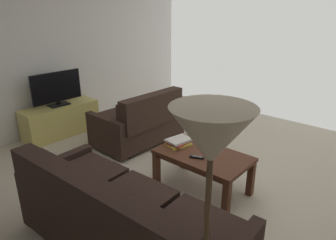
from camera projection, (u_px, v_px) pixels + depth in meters
ground_plane at (199, 185)px, 3.70m from camera, size 5.96×5.80×0.01m
wall_right at (54, 43)px, 5.01m from camera, size 0.12×5.80×2.89m
sofa_main at (120, 221)px, 2.51m from camera, size 2.08×0.91×0.88m
loveseat_near at (140, 122)px, 4.70m from camera, size 0.85×1.34×0.84m
coffee_table at (203, 159)px, 3.48m from camera, size 1.04×0.62×0.46m
floor_lamp at (210, 159)px, 1.29m from camera, size 0.36×0.36×1.66m
tv_stand at (61, 120)px, 5.06m from camera, size 0.48×1.22×0.51m
flat_tv at (57, 88)px, 4.87m from camera, size 0.21×0.83×0.54m
book_stack at (179, 142)px, 3.66m from camera, size 0.27×0.34×0.07m
tv_remote at (197, 157)px, 3.36m from camera, size 0.16×0.10×0.02m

